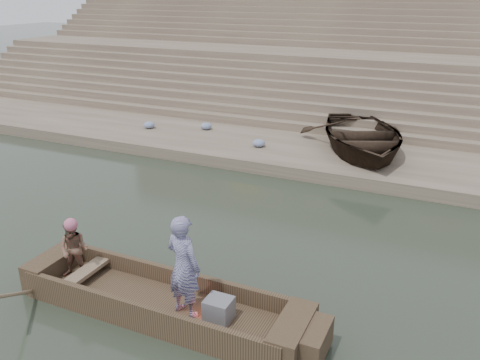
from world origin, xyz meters
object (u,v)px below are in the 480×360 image
Objects in this scene: main_rowboat at (161,307)px; beached_rowboat at (362,136)px; television at (218,309)px; standing_man at (184,266)px; rowing_man at (74,250)px.

main_rowboat is 10.18m from beached_rowboat.
television is 10.05m from beached_rowboat.
standing_man reaches higher than rowing_man.
rowing_man is at bearing 179.20° from television.
beached_rowboat is (3.52, 9.98, 0.13)m from rowing_man.
standing_man is 0.36× the size of beached_rowboat.
main_rowboat is 1.23m from television.
television is at bearing -158.79° from standing_man.
standing_man is at bearing -171.63° from television.
main_rowboat is 2.12m from rowing_man.
standing_man reaches higher than television.
rowing_man is at bearing 178.72° from main_rowboat.
main_rowboat is 4.14× the size of rowing_man.
rowing_man reaches higher than main_rowboat.
beached_rowboat reaches higher than rowing_man.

